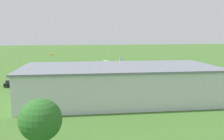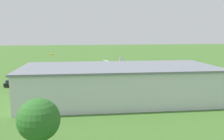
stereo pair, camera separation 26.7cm
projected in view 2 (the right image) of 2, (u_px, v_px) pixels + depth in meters
ground_plane at (103, 73)px, 78.76m from camera, size 400.00×400.00×0.00m
hangar at (119, 83)px, 46.89m from camera, size 36.65×17.79×6.56m
biplane at (113, 65)px, 70.87m from camera, size 6.96×7.60×3.95m
car_blue at (170, 79)px, 64.32m from camera, size 2.55×4.49×1.67m
car_silver at (37, 83)px, 58.84m from camera, size 2.40×4.58×1.54m
car_black at (11, 83)px, 59.91m from camera, size 2.60×4.78×1.58m
person_at_fence_line at (58, 80)px, 63.76m from camera, size 0.53×0.53×1.61m
person_crossing_taxiway at (96, 77)px, 66.89m from camera, size 0.54×0.54×1.77m
person_watching_takeoff at (152, 77)px, 67.46m from camera, size 0.52×0.52×1.71m
tree_near_perimeter_road at (39, 120)px, 23.44m from camera, size 4.10×4.10×6.54m
windsock at (51, 56)px, 74.49m from camera, size 1.46×0.86×6.78m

